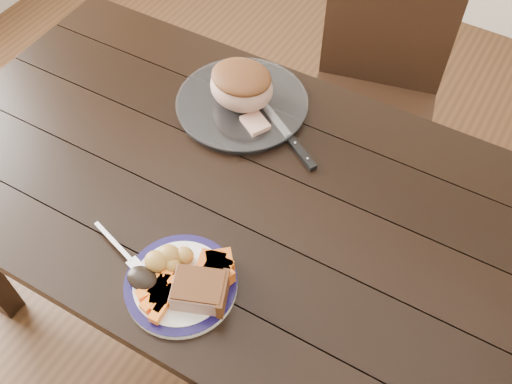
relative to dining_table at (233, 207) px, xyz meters
The scene contains 15 objects.
ground 0.66m from the dining_table, behind, with size 4.00×4.00×0.00m, color #472B16.
dining_table is the anchor object (origin of this frame).
chair_far 0.75m from the dining_table, 82.74° to the left, with size 0.51×0.52×0.93m.
dinner_plate 0.31m from the dining_table, 79.52° to the right, with size 0.24×0.24×0.02m, color white.
plate_rim 0.31m from the dining_table, 79.52° to the right, with size 0.24×0.24×0.02m, color #110B3A.
serving_platter 0.29m from the dining_table, 116.70° to the left, with size 0.35×0.35×0.02m, color white.
pork_slice 0.34m from the dining_table, 69.87° to the right, with size 0.11×0.08×0.05m, color tan.
roasted_potatoes 0.30m from the dining_table, 89.21° to the right, with size 0.09×0.09×0.05m.
carrot_batons 0.36m from the dining_table, 83.76° to the right, with size 0.08×0.11×0.02m.
pumpkin_wedges 0.28m from the dining_table, 64.46° to the right, with size 0.09×0.09×0.04m.
dark_mushroom 0.35m from the dining_table, 92.46° to the right, with size 0.07×0.05×0.03m, color black.
fork 0.33m from the dining_table, 108.93° to the right, with size 0.18×0.06×0.00m.
roast_joint 0.32m from the dining_table, 116.70° to the left, with size 0.17×0.15×0.11m, color tan.
cut_slice 0.23m from the dining_table, 103.97° to the left, with size 0.07×0.06×0.02m, color tan.
carving_knife 0.23m from the dining_table, 71.87° to the left, with size 0.29×0.18×0.01m.
Camera 1 is at (0.49, -0.70, 1.86)m, focal length 40.00 mm.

